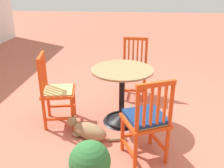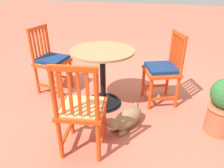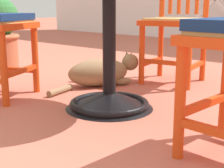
% 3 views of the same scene
% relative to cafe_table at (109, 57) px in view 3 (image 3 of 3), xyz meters
% --- Properties ---
extents(ground_plane, '(24.00, 24.00, 0.00)m').
position_rel_cafe_table_xyz_m(ground_plane, '(-0.12, -0.19, -0.28)').
color(ground_plane, '#BC604C').
extents(cafe_table, '(0.76, 0.76, 0.73)m').
position_rel_cafe_table_xyz_m(cafe_table, '(0.00, 0.00, 0.00)').
color(cafe_table, black).
rests_on(cafe_table, ground_plane).
extents(orange_chair_facing_out, '(0.47, 0.47, 0.91)m').
position_rel_cafe_table_xyz_m(orange_chair_facing_out, '(-0.10, 0.82, 0.15)').
color(orange_chair_facing_out, '#D64214').
rests_on(orange_chair_facing_out, ground_plane).
extents(tabby_cat, '(0.35, 0.74, 0.23)m').
position_rel_cafe_table_xyz_m(tabby_cat, '(-0.40, 0.38, -0.19)').
color(tabby_cat, '#8E704C').
rests_on(tabby_cat, ground_plane).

